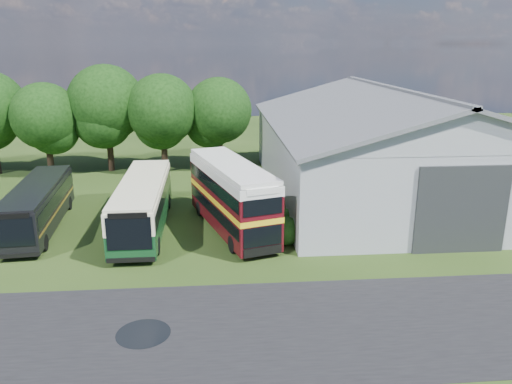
{
  "coord_description": "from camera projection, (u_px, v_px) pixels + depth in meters",
  "views": [
    {
      "loc": [
        1.57,
        -20.98,
        11.25
      ],
      "look_at": [
        4.0,
        8.0,
        2.6
      ],
      "focal_mm": 35.0,
      "sensor_mm": 36.0,
      "label": 1
    }
  ],
  "objects": [
    {
      "name": "bus_maroon_double",
      "position": [
        232.0,
        197.0,
        30.81
      ],
      "size": [
        5.4,
        10.39,
        4.33
      ],
      "rotation": [
        0.0,
        0.0,
        0.3
      ],
      "color": "black",
      "rests_on": "ground"
    },
    {
      "name": "puddle",
      "position": [
        143.0,
        334.0,
        20.14
      ],
      "size": [
        2.2,
        2.2,
        0.01
      ],
      "primitive_type": "cylinder",
      "color": "black",
      "rests_on": "ground"
    },
    {
      "name": "ground",
      "position": [
        185.0,
        297.0,
        23.12
      ],
      "size": [
        120.0,
        120.0,
        0.0
      ],
      "primitive_type": "plane",
      "color": "#1E3210",
      "rests_on": "ground"
    },
    {
      "name": "bus_dark_single",
      "position": [
        38.0,
        206.0,
        31.17
      ],
      "size": [
        3.31,
        10.67,
        2.89
      ],
      "rotation": [
        0.0,
        0.0,
        0.08
      ],
      "color": "black",
      "rests_on": "ground"
    },
    {
      "name": "shrub_front",
      "position": [
        286.0,
        243.0,
        29.3
      ],
      "size": [
        1.7,
        1.7,
        1.7
      ],
      "primitive_type": "sphere",
      "color": "#194714",
      "rests_on": "ground"
    },
    {
      "name": "tree_right_b",
      "position": [
        219.0,
        111.0,
        45.23
      ],
      "size": [
        5.98,
        5.98,
        8.45
      ],
      "color": "black",
      "rests_on": "ground"
    },
    {
      "name": "shrub_mid",
      "position": [
        281.0,
        231.0,
        31.21
      ],
      "size": [
        1.6,
        1.6,
        1.6
      ],
      "primitive_type": "sphere",
      "color": "#194714",
      "rests_on": "ground"
    },
    {
      "name": "shrub_back",
      "position": [
        278.0,
        220.0,
        33.12
      ],
      "size": [
        1.8,
        1.8,
        1.8
      ],
      "primitive_type": "sphere",
      "color": "#194714",
      "rests_on": "ground"
    },
    {
      "name": "storage_shed",
      "position": [
        389.0,
        140.0,
        38.41
      ],
      "size": [
        18.8,
        24.8,
        8.15
      ],
      "color": "gray",
      "rests_on": "ground"
    },
    {
      "name": "bus_green_single",
      "position": [
        143.0,
        204.0,
        31.05
      ],
      "size": [
        2.79,
        11.56,
        3.18
      ],
      "rotation": [
        0.0,
        0.0,
        0.01
      ],
      "color": "black",
      "rests_on": "ground"
    },
    {
      "name": "tree_left_b",
      "position": [
        45.0,
        116.0,
        43.03
      ],
      "size": [
        5.78,
        5.78,
        8.16
      ],
      "color": "black",
      "rests_on": "ground"
    },
    {
      "name": "tree_mid",
      "position": [
        106.0,
        103.0,
        44.41
      ],
      "size": [
        6.8,
        6.8,
        9.6
      ],
      "color": "black",
      "rests_on": "ground"
    },
    {
      "name": "asphalt_road",
      "position": [
        254.0,
        329.0,
        20.5
      ],
      "size": [
        60.0,
        8.0,
        0.02
      ],
      "primitive_type": "cube",
      "color": "black",
      "rests_on": "ground"
    },
    {
      "name": "tree_right_a",
      "position": [
        162.0,
        110.0,
        44.0
      ],
      "size": [
        6.26,
        6.26,
        8.83
      ],
      "color": "black",
      "rests_on": "ground"
    }
  ]
}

